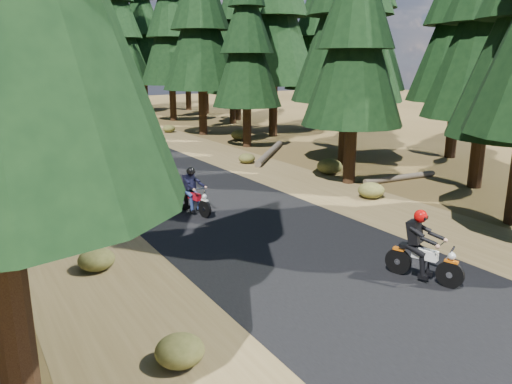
# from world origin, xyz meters

# --- Properties ---
(ground) EXTENTS (120.00, 120.00, 0.00)m
(ground) POSITION_xyz_m (0.00, 0.00, 0.00)
(ground) COLOR #483819
(ground) RESTS_ON ground
(road) EXTENTS (6.00, 100.00, 0.01)m
(road) POSITION_xyz_m (0.00, 5.00, 0.01)
(road) COLOR black
(road) RESTS_ON ground
(shoulder_l) EXTENTS (3.20, 100.00, 0.01)m
(shoulder_l) POSITION_xyz_m (-4.60, 5.00, 0.00)
(shoulder_l) COLOR brown
(shoulder_l) RESTS_ON ground
(shoulder_r) EXTENTS (3.20, 100.00, 0.01)m
(shoulder_r) POSITION_xyz_m (4.60, 5.00, 0.00)
(shoulder_r) COLOR brown
(shoulder_r) RESTS_ON ground
(pine_forest) EXTENTS (34.59, 55.08, 16.32)m
(pine_forest) POSITION_xyz_m (-0.02, 21.05, 7.89)
(pine_forest) COLOR black
(pine_forest) RESTS_ON ground
(log_near) EXTENTS (4.35, 4.65, 0.32)m
(log_near) POSITION_xyz_m (6.55, 11.02, 0.16)
(log_near) COLOR #4C4233
(log_near) RESTS_ON ground
(log_far) EXTENTS (3.57, 0.48, 0.24)m
(log_far) POSITION_xyz_m (8.08, 3.70, 0.12)
(log_far) COLOR #4C4233
(log_far) RESTS_ON ground
(understory_shrubs) EXTENTS (16.07, 30.93, 0.69)m
(understory_shrubs) POSITION_xyz_m (0.70, 8.21, 0.29)
(understory_shrubs) COLOR #474C1E
(understory_shrubs) RESTS_ON ground
(rider_lead) EXTENTS (1.10, 1.83, 1.57)m
(rider_lead) POSITION_xyz_m (1.33, -3.31, 0.53)
(rider_lead) COLOR silver
(rider_lead) RESTS_ON road
(rider_follow) EXTENTS (0.82, 1.71, 1.47)m
(rider_follow) POSITION_xyz_m (-0.88, 3.76, 0.50)
(rider_follow) COLOR #9C0A16
(rider_follow) RESTS_ON road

